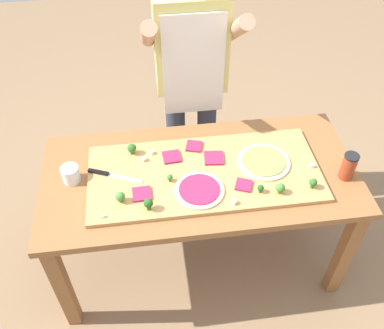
{
  "coord_description": "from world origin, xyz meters",
  "views": [
    {
      "loc": [
        -0.24,
        -1.5,
        2.35
      ],
      "look_at": [
        -0.05,
        -0.04,
        0.87
      ],
      "focal_mm": 39.8,
      "sensor_mm": 36.0,
      "label": 1
    }
  ],
  "objects_px": {
    "broccoli_floret_center_left": "(280,188)",
    "cheese_crumble_a": "(152,152)",
    "pizza_slice_far_left": "(244,185)",
    "sauce_jar": "(349,166)",
    "pizza_slice_near_left": "(172,157)",
    "cheese_crumble_e": "(144,159)",
    "broccoli_floret_front_right": "(261,188)",
    "broccoli_floret_center_right": "(132,148)",
    "broccoli_floret_front_left": "(120,197)",
    "broccoli_floret_back_mid": "(313,183)",
    "cook_center": "(191,72)",
    "pizza_slice_center": "(214,158)",
    "prep_table": "(200,186)",
    "cheese_crumble_d": "(234,202)",
    "chefs_knife": "(107,174)",
    "pizza_whole_beet_magenta": "(199,190)",
    "pizza_slice_far_right": "(194,146)",
    "cheese_crumble_c": "(312,166)",
    "flour_cup": "(71,175)",
    "pizza_slice_near_right": "(142,194)",
    "cheese_crumble_b": "(103,216)",
    "pizza_whole_pesto_green": "(264,162)",
    "broccoli_floret_front_mid": "(170,177)"
  },
  "relations": [
    {
      "from": "prep_table",
      "to": "cheese_crumble_e",
      "type": "xyz_separation_m",
      "value": [
        -0.28,
        0.1,
        0.14
      ]
    },
    {
      "from": "pizza_slice_near_left",
      "to": "pizza_whole_pesto_green",
      "type": "bearing_deg",
      "value": -12.03
    },
    {
      "from": "broccoli_floret_front_left",
      "to": "cheese_crumble_d",
      "type": "distance_m",
      "value": 0.54
    },
    {
      "from": "pizza_whole_beet_magenta",
      "to": "pizza_slice_center",
      "type": "distance_m",
      "value": 0.24
    },
    {
      "from": "cheese_crumble_e",
      "to": "cheese_crumble_c",
      "type": "bearing_deg",
      "value": -10.85
    },
    {
      "from": "broccoli_floret_center_right",
      "to": "broccoli_floret_front_left",
      "type": "xyz_separation_m",
      "value": [
        -0.07,
        -0.33,
        -0.0
      ]
    },
    {
      "from": "broccoli_floret_back_mid",
      "to": "cheese_crumble_d",
      "type": "bearing_deg",
      "value": -172.98
    },
    {
      "from": "chefs_knife",
      "to": "broccoli_floret_back_mid",
      "type": "xyz_separation_m",
      "value": [
        1.0,
        -0.22,
        0.03
      ]
    },
    {
      "from": "cheese_crumble_d",
      "to": "broccoli_floret_front_mid",
      "type": "bearing_deg",
      "value": 147.44
    },
    {
      "from": "prep_table",
      "to": "cheese_crumble_c",
      "type": "relative_size",
      "value": 85.91
    },
    {
      "from": "pizza_slice_far_left",
      "to": "cook_center",
      "type": "xyz_separation_m",
      "value": [
        -0.16,
        0.72,
        0.2
      ]
    },
    {
      "from": "prep_table",
      "to": "pizza_slice_near_left",
      "type": "bearing_deg",
      "value": 141.8
    },
    {
      "from": "pizza_slice_near_left",
      "to": "cook_center",
      "type": "height_order",
      "value": "cook_center"
    },
    {
      "from": "broccoli_floret_center_left",
      "to": "cheese_crumble_a",
      "type": "distance_m",
      "value": 0.69
    },
    {
      "from": "cheese_crumble_d",
      "to": "chefs_knife",
      "type": "bearing_deg",
      "value": 155.97
    },
    {
      "from": "pizza_slice_far_left",
      "to": "broccoli_floret_back_mid",
      "type": "height_order",
      "value": "broccoli_floret_back_mid"
    },
    {
      "from": "pizza_slice_center",
      "to": "prep_table",
      "type": "bearing_deg",
      "value": -141.01
    },
    {
      "from": "pizza_slice_far_left",
      "to": "sauce_jar",
      "type": "relative_size",
      "value": 0.52
    },
    {
      "from": "prep_table",
      "to": "pizza_whole_beet_magenta",
      "type": "relative_size",
      "value": 6.66
    },
    {
      "from": "pizza_whole_beet_magenta",
      "to": "cheese_crumble_e",
      "type": "height_order",
      "value": "cheese_crumble_e"
    },
    {
      "from": "broccoli_floret_front_mid",
      "to": "flour_cup",
      "type": "distance_m",
      "value": 0.5
    },
    {
      "from": "pizza_whole_pesto_green",
      "to": "broccoli_floret_center_left",
      "type": "bearing_deg",
      "value": -83.35
    },
    {
      "from": "cheese_crumble_e",
      "to": "broccoli_floret_front_right",
      "type": "bearing_deg",
      "value": -28.2
    },
    {
      "from": "pizza_slice_far_left",
      "to": "pizza_slice_far_right",
      "type": "xyz_separation_m",
      "value": [
        -0.2,
        0.31,
        0.0
      ]
    },
    {
      "from": "pizza_slice_near_left",
      "to": "broccoli_floret_front_left",
      "type": "xyz_separation_m",
      "value": [
        -0.27,
        -0.27,
        0.03
      ]
    },
    {
      "from": "broccoli_floret_front_right",
      "to": "broccoli_floret_center_left",
      "type": "distance_m",
      "value": 0.09
    },
    {
      "from": "pizza_slice_center",
      "to": "flour_cup",
      "type": "height_order",
      "value": "flour_cup"
    },
    {
      "from": "sauce_jar",
      "to": "pizza_slice_near_right",
      "type": "bearing_deg",
      "value": -179.73
    },
    {
      "from": "pizza_whole_pesto_green",
      "to": "pizza_slice_far_left",
      "type": "xyz_separation_m",
      "value": [
        -0.14,
        -0.15,
        -0.0
      ]
    },
    {
      "from": "broccoli_floret_back_mid",
      "to": "cheese_crumble_a",
      "type": "bearing_deg",
      "value": 155.6
    },
    {
      "from": "prep_table",
      "to": "cheese_crumble_e",
      "type": "height_order",
      "value": "cheese_crumble_e"
    },
    {
      "from": "broccoli_floret_front_left",
      "to": "broccoli_floret_center_left",
      "type": "xyz_separation_m",
      "value": [
        0.76,
        -0.05,
        -0.0
      ]
    },
    {
      "from": "cheese_crumble_d",
      "to": "sauce_jar",
      "type": "bearing_deg",
      "value": 11.02
    },
    {
      "from": "cheese_crumble_c",
      "to": "cheese_crumble_e",
      "type": "distance_m",
      "value": 0.87
    },
    {
      "from": "pizza_slice_near_left",
      "to": "cheese_crumble_a",
      "type": "relative_size",
      "value": 4.78
    },
    {
      "from": "pizza_slice_center",
      "to": "cheese_crumble_b",
      "type": "bearing_deg",
      "value": -151.39
    },
    {
      "from": "cheese_crumble_b",
      "to": "sauce_jar",
      "type": "distance_m",
      "value": 1.22
    },
    {
      "from": "pizza_slice_near_left",
      "to": "broccoli_floret_back_mid",
      "type": "height_order",
      "value": "broccoli_floret_back_mid"
    },
    {
      "from": "pizza_slice_far_right",
      "to": "sauce_jar",
      "type": "relative_size",
      "value": 0.55
    },
    {
      "from": "cheese_crumble_b",
      "to": "cheese_crumble_d",
      "type": "relative_size",
      "value": 0.65
    },
    {
      "from": "pizza_slice_near_left",
      "to": "broccoli_floret_center_right",
      "type": "xyz_separation_m",
      "value": [
        -0.2,
        0.06,
        0.03
      ]
    },
    {
      "from": "broccoli_floret_front_left",
      "to": "cheese_crumble_c",
      "type": "relative_size",
      "value": 3.08
    },
    {
      "from": "pizza_slice_near_right",
      "to": "sauce_jar",
      "type": "bearing_deg",
      "value": 0.27
    },
    {
      "from": "broccoli_floret_back_mid",
      "to": "broccoli_floret_front_right",
      "type": "xyz_separation_m",
      "value": [
        -0.26,
        0.0,
        -0.01
      ]
    },
    {
      "from": "pizza_slice_near_right",
      "to": "broccoli_floret_front_left",
      "type": "bearing_deg",
      "value": -164.24
    },
    {
      "from": "pizza_slice_near_left",
      "to": "sauce_jar",
      "type": "height_order",
      "value": "sauce_jar"
    },
    {
      "from": "pizza_whole_beet_magenta",
      "to": "broccoli_floret_front_left",
      "type": "distance_m",
      "value": 0.38
    },
    {
      "from": "pizza_slice_far_left",
      "to": "broccoli_floret_center_right",
      "type": "bearing_deg",
      "value": 150.14
    },
    {
      "from": "broccoli_floret_center_right",
      "to": "cheese_crumble_e",
      "type": "height_order",
      "value": "broccoli_floret_center_right"
    },
    {
      "from": "pizza_slice_near_right",
      "to": "cook_center",
      "type": "distance_m",
      "value": 0.81
    }
  ]
}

